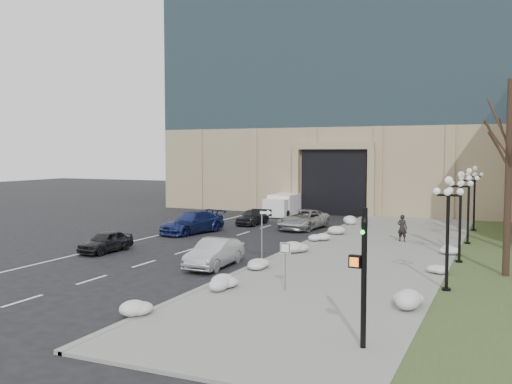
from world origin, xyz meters
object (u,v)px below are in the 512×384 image
Objects in this scene: keep_sign at (285,256)px; lamppost_a at (448,218)px; traffic_signal at (363,281)px; car_c at (192,223)px; one_way_sign at (265,219)px; lamppost_b at (460,205)px; car_e at (253,217)px; pedestrian at (402,228)px; car_a at (106,242)px; car_d at (304,219)px; lamppost_c at (469,196)px; car_b at (215,253)px; lamppost_d at (475,189)px; box_truck at (285,205)px.

lamppost_a reaches higher than keep_sign.
car_c is at bearing 139.20° from traffic_signal.
lamppost_b reaches higher than one_way_sign.
keep_sign is at bearing -61.08° from car_e.
traffic_signal is at bearing 108.11° from pedestrian.
car_c reaches higher than car_a.
lamppost_a reaches higher than one_way_sign.
car_d is 1.79× the size of one_way_sign.
car_e is 23.46m from lamppost_a.
car_d is at bearing 165.93° from lamppost_c.
car_a is 15.66m from car_d.
lamppost_b is at bearing 1.24° from car_c.
car_e is at bearing -8.71° from pedestrian.
lamppost_d reaches higher than car_b.
keep_sign reaches higher than car_b.
lamppost_d is (18.80, 17.52, 2.46)m from car_a.
lamppost_a is at bearing -57.64° from box_truck.
car_d is 14.58m from one_way_sign.
keep_sign is at bearing -70.58° from box_truck.
one_way_sign is at bearing -151.53° from lamppost_b.
car_a is 15.00m from car_e.
lamppost_b is (16.41, -17.83, 2.14)m from box_truck.
car_e is (1.94, 6.11, -0.13)m from car_c.
box_truck is (2.40, 22.35, 0.32)m from car_a.
car_c is at bearing -106.42° from car_e.
car_b is 24.18m from box_truck.
lamppost_d is (0.00, 19.50, 0.00)m from lamppost_a.
car_d is 19.56m from keep_sign.
car_a is 25.82m from lamppost_d.
traffic_signal is 21.27m from lamppost_c.
lamppost_b is (3.82, -5.64, 2.10)m from pedestrian.
car_a is 0.86× the size of traffic_signal.
lamppost_b is at bearing -31.10° from car_e.
lamppost_d is at bearing 23.42° from car_d.
one_way_sign is 1.40× the size of keep_sign.
pedestrian is (7.27, 11.40, 0.27)m from car_b.
box_truck is 1.28× the size of lamppost_b.
car_d is at bearing 53.24° from car_c.
lamppost_a reaches higher than car_a.
lamppost_c reaches higher than car_b.
car_e is (-4.55, 0.83, -0.09)m from car_d.
car_c is 1.11× the size of lamppost_b.
lamppost_a is (3.82, -12.14, 2.10)m from pedestrian.
car_e is at bearing 134.10° from lamppost_a.
lamppost_b is at bearing 91.78° from traffic_signal.
lamppost_a is at bearing -90.00° from lamppost_b.
pedestrian is 11.61m from one_way_sign.
one_way_sign is 19.82m from lamppost_d.
car_d is 15.20m from lamppost_b.
car_b is at bearing 146.81° from keep_sign.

